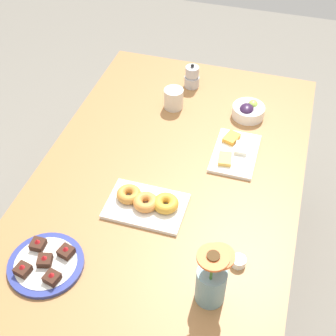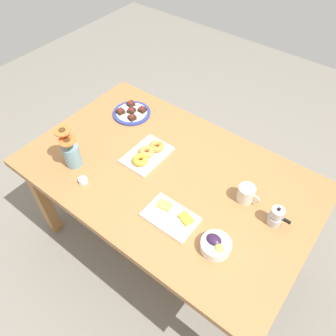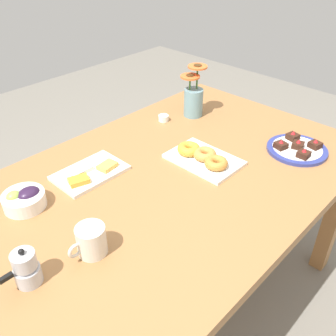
{
  "view_description": "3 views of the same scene",
  "coord_description": "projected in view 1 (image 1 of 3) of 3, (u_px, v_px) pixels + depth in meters",
  "views": [
    {
      "loc": [
        -1.2,
        -0.36,
        2.02
      ],
      "look_at": [
        0.0,
        0.0,
        0.78
      ],
      "focal_mm": 50.0,
      "sensor_mm": 36.0,
      "label": 1
    },
    {
      "loc": [
        0.72,
        -0.93,
        2.1
      ],
      "look_at": [
        0.0,
        0.0,
        0.78
      ],
      "focal_mm": 35.0,
      "sensor_mm": 36.0,
      "label": 2
    },
    {
      "loc": [
        0.82,
        0.78,
        1.55
      ],
      "look_at": [
        0.0,
        0.0,
        0.78
      ],
      "focal_mm": 40.0,
      "sensor_mm": 36.0,
      "label": 3
    }
  ],
  "objects": [
    {
      "name": "cheese_platter",
      "position": [
        235.0,
        152.0,
        1.86
      ],
      "size": [
        0.26,
        0.17,
        0.03
      ],
      "color": "white",
      "rests_on": "dining_table"
    },
    {
      "name": "coffee_mug",
      "position": [
        174.0,
        98.0,
        2.06
      ],
      "size": [
        0.12,
        0.09,
        0.09
      ],
      "color": "beige",
      "rests_on": "dining_table"
    },
    {
      "name": "dessert_plate",
      "position": [
        46.0,
        263.0,
        1.49
      ],
      "size": [
        0.24,
        0.24,
        0.05
      ],
      "color": "navy",
      "rests_on": "dining_table"
    },
    {
      "name": "grape_bowl",
      "position": [
        248.0,
        111.0,
        2.02
      ],
      "size": [
        0.14,
        0.14,
        0.07
      ],
      "color": "white",
      "rests_on": "dining_table"
    },
    {
      "name": "croissant_platter",
      "position": [
        147.0,
        203.0,
        1.66
      ],
      "size": [
        0.19,
        0.28,
        0.05
      ],
      "color": "white",
      "rests_on": "dining_table"
    },
    {
      "name": "flower_vase",
      "position": [
        211.0,
        282.0,
        1.36
      ],
      "size": [
        0.13,
        0.1,
        0.24
      ],
      "color": "#6B939E",
      "rests_on": "dining_table"
    },
    {
      "name": "ground_plane",
      "position": [
        168.0,
        280.0,
        2.31
      ],
      "size": [
        6.0,
        6.0,
        0.0
      ],
      "primitive_type": "plane",
      "color": "slate"
    },
    {
      "name": "moka_pot",
      "position": [
        192.0,
        77.0,
        2.17
      ],
      "size": [
        0.11,
        0.07,
        0.12
      ],
      "color": "#B7B7BC",
      "rests_on": "dining_table"
    },
    {
      "name": "dining_table",
      "position": [
        168.0,
        191.0,
        1.84
      ],
      "size": [
        1.6,
        1.0,
        0.74
      ],
      "color": "#9E6B3D",
      "rests_on": "ground_plane"
    },
    {
      "name": "jam_cup_honey",
      "position": [
        239.0,
        261.0,
        1.49
      ],
      "size": [
        0.05,
        0.05,
        0.03
      ],
      "color": "white",
      "rests_on": "dining_table"
    }
  ]
}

